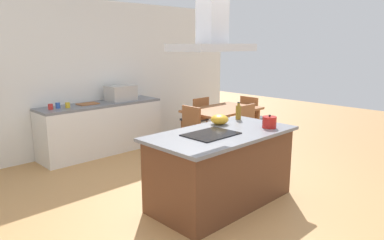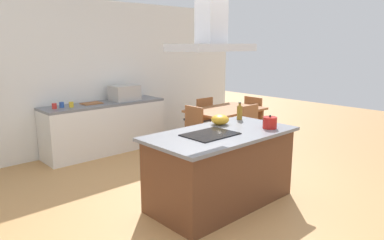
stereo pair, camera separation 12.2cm
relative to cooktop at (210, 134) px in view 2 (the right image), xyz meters
name	(u,v)px [view 2 (the right image)]	position (x,y,z in m)	size (l,w,h in m)	color
ground	(149,171)	(0.19, 1.50, -0.91)	(16.00, 16.00, 0.00)	tan
wall_back	(91,76)	(0.19, 3.25, 0.44)	(7.20, 0.10, 2.70)	white
kitchen_island	(221,168)	(0.19, 0.00, -0.45)	(1.85, 0.98, 0.90)	#59331E
cooktop	(210,134)	(0.00, 0.00, 0.00)	(0.60, 0.44, 0.01)	black
tea_kettle	(270,123)	(0.78, -0.27, 0.07)	(0.23, 0.18, 0.17)	#B21E19
olive_oil_bottle	(240,112)	(0.90, 0.32, 0.10)	(0.08, 0.08, 0.24)	olive
mixing_bowl	(220,120)	(0.48, 0.29, 0.06)	(0.23, 0.23, 0.13)	gold
back_counter	(106,127)	(0.23, 2.88, -0.46)	(2.21, 0.62, 0.90)	silver
countertop_microwave	(124,93)	(0.66, 2.88, 0.13)	(0.50, 0.38, 0.28)	#B2AFAA
coffee_mug_red	(54,106)	(-0.66, 2.89, 0.04)	(0.08, 0.08, 0.09)	red
coffee_mug_blue	(62,105)	(-0.52, 2.92, 0.04)	(0.08, 0.08, 0.09)	#2D56B2
coffee_mug_yellow	(71,105)	(-0.39, 2.84, 0.04)	(0.08, 0.08, 0.09)	gold
cutting_board	(91,103)	(0.01, 2.93, 0.00)	(0.34, 0.24, 0.02)	#995B33
dining_table	(226,113)	(2.00, 1.56, -0.24)	(1.40, 0.90, 0.75)	#995B33
chair_facing_back_wall	(201,116)	(2.00, 2.22, -0.40)	(0.42, 0.42, 0.89)	#333338
chair_facing_island	(254,128)	(2.00, 0.89, -0.40)	(0.42, 0.42, 0.89)	#333338
chair_at_right_end	(256,115)	(2.92, 1.56, -0.40)	(0.42, 0.42, 0.89)	#333338
chair_at_left_end	(189,129)	(1.09, 1.56, -0.40)	(0.42, 0.42, 0.89)	#333338
range_hood	(211,28)	(0.00, 0.00, 1.20)	(0.90, 0.55, 0.78)	#ADADB2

